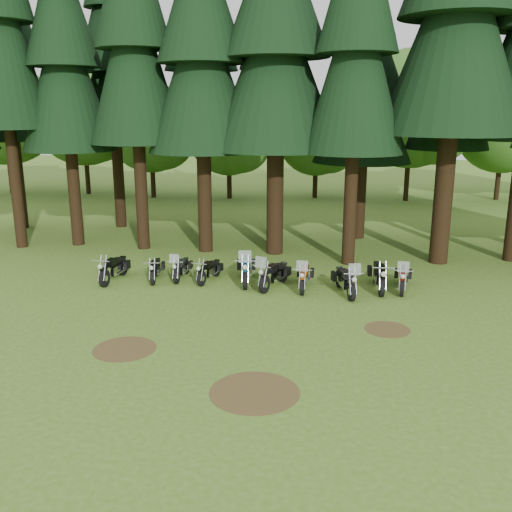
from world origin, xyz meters
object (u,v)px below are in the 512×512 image
Objects in this scene: motorcycle_6 at (304,277)px; motorcycle_9 at (403,278)px; motorcycle_2 at (181,269)px; motorcycle_5 at (274,275)px; motorcycle_1 at (155,270)px; motorcycle_4 at (246,270)px; motorcycle_7 at (345,281)px; motorcycle_3 at (209,271)px; motorcycle_0 at (114,269)px; motorcycle_8 at (379,276)px.

motorcycle_6 is 0.99× the size of motorcycle_9.
motorcycle_2 is 3.81m from motorcycle_5.
motorcycle_5 reaches higher than motorcycle_1.
motorcycle_2 is at bearing 169.04° from motorcycle_4.
motorcycle_5 is at bearing 156.09° from motorcycle_7.
motorcycle_4 is 3.91m from motorcycle_7.
motorcycle_9 is at bearing 7.35° from motorcycle_6.
motorcycle_0 is at bearing -159.80° from motorcycle_3.
motorcycle_5 reaches higher than motorcycle_3.
motorcycle_2 reaches higher than motorcycle_8.
motorcycle_9 is at bearing -1.81° from motorcycle_8.
motorcycle_8 is 0.87m from motorcycle_9.
motorcycle_0 is 11.11m from motorcycle_9.
motorcycle_3 is 5.35m from motorcycle_7.
motorcycle_9 reaches higher than motorcycle_1.
motorcycle_0 is 1.01× the size of motorcycle_5.
motorcycle_9 reaches higher than motorcycle_0.
motorcycle_7 reaches higher than motorcycle_8.
motorcycle_8 is (7.68, -0.31, 0.08)m from motorcycle_2.
motorcycle_6 is at bearing 18.39° from motorcycle_5.
motorcycle_2 is at bearing 156.01° from motorcycle_7.
motorcycle_8 is at bearing 15.81° from motorcycle_7.
motorcycle_6 is at bearing -175.63° from motorcycle_8.
motorcycle_1 is 0.82× the size of motorcycle_8.
motorcycle_2 is 0.91× the size of motorcycle_6.
motorcycle_7 reaches higher than motorcycle_6.
motorcycle_5 is at bearing -28.56° from motorcycle_4.
motorcycle_2 is 1.02× the size of motorcycle_3.
motorcycle_6 is at bearing 4.42° from motorcycle_0.
motorcycle_6 is at bearing -19.09° from motorcycle_4.
motorcycle_2 is 0.88× the size of motorcycle_5.
motorcycle_4 reaches higher than motorcycle_0.
motorcycle_1 is 1.01× the size of motorcycle_3.
motorcycle_3 is 0.86× the size of motorcycle_5.
motorcycle_9 is at bearing -8.41° from motorcycle_4.
motorcycle_8 is at bearing 11.33° from motorcycle_3.
motorcycle_3 is 0.81× the size of motorcycle_8.
motorcycle_4 is 1.05× the size of motorcycle_8.
motorcycle_8 is (2.78, 0.34, 0.04)m from motorcycle_6.
motorcycle_0 is at bearing -177.21° from motorcycle_1.
motorcycle_7 is (1.53, -0.40, 0.03)m from motorcycle_6.
motorcycle_1 is 3.60m from motorcycle_4.
motorcycle_5 reaches higher than motorcycle_6.
motorcycle_2 reaches higher than motorcycle_0.
motorcycle_5 is at bearing 2.51° from motorcycle_3.
motorcycle_0 is 6.31m from motorcycle_5.
motorcycle_2 reaches higher than motorcycle_1.
motorcycle_9 reaches higher than motorcycle_3.
motorcycle_6 is (1.15, -0.04, -0.03)m from motorcycle_5.
motorcycle_5 is at bearing -13.22° from motorcycle_1.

